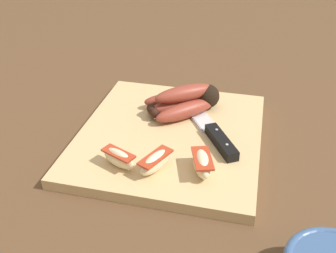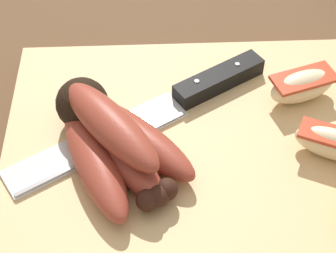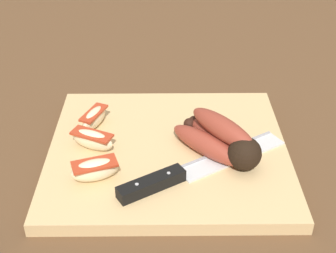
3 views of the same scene
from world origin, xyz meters
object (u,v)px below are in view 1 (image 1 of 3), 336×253
object	(u,v)px
apple_wedge_far	(156,162)
chefs_knife	(210,129)
apple_wedge_near	(119,158)
banana_bunch	(185,102)
apple_wedge_middle	(202,163)

from	to	relation	value
apple_wedge_far	chefs_knife	bearing A→B (deg)	-27.85
apple_wedge_near	chefs_knife	bearing A→B (deg)	-43.79
banana_bunch	apple_wedge_near	world-z (taller)	banana_bunch
banana_bunch	apple_wedge_near	size ratio (longest dim) A/B	2.31
banana_bunch	apple_wedge_far	xyz separation A→B (m)	(-0.20, 0.01, -0.01)
chefs_knife	apple_wedge_far	xyz separation A→B (m)	(-0.13, 0.07, 0.01)
chefs_knife	apple_wedge_far	distance (m)	0.15
chefs_knife	apple_wedge_middle	world-z (taller)	apple_wedge_middle
banana_bunch	apple_wedge_far	size ratio (longest dim) A/B	2.10
chefs_knife	apple_wedge_middle	distance (m)	0.12
chefs_knife	apple_wedge_middle	xyz separation A→B (m)	(-0.12, -0.00, 0.01)
apple_wedge_middle	apple_wedge_far	xyz separation A→B (m)	(-0.01, 0.07, -0.00)
apple_wedge_far	apple_wedge_middle	bearing A→B (deg)	-80.08
chefs_knife	apple_wedge_near	distance (m)	0.19
banana_bunch	apple_wedge_near	distance (m)	0.21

